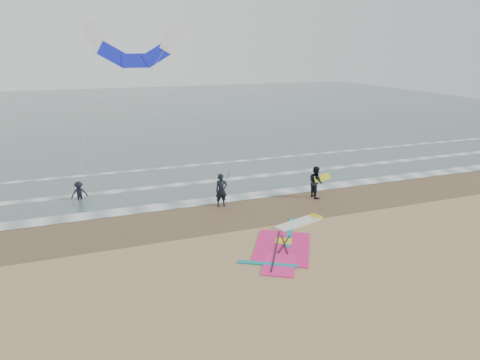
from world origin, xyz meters
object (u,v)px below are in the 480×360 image
object	(u,v)px
windsurf_rig	(288,240)
surf_kite	(135,50)
person_standing	(221,190)
person_walking	(316,182)
person_wading	(79,188)

from	to	relation	value
windsurf_rig	surf_kite	bearing A→B (deg)	111.25
person_standing	surf_kite	xyz separation A→B (m)	(-3.46, 7.27, 7.78)
person_standing	surf_kite	bearing A→B (deg)	114.11
person_walking	person_wading	size ratio (longest dim) A/B	1.30
windsurf_rig	person_standing	size ratio (longest dim) A/B	3.09
surf_kite	person_walking	bearing A→B (deg)	-39.61
person_standing	person_walking	size ratio (longest dim) A/B	0.99
windsurf_rig	person_wading	xyz separation A→B (m)	(-9.34, 9.64, 0.72)
person_wading	surf_kite	xyz separation A→B (m)	(4.33, 3.26, 8.00)
windsurf_rig	person_wading	world-z (taller)	person_wading
surf_kite	person_wading	bearing A→B (deg)	-143.04
windsurf_rig	person_walking	bearing A→B (deg)	49.42
person_walking	person_wading	bearing A→B (deg)	71.24
person_wading	windsurf_rig	bearing A→B (deg)	-47.35
windsurf_rig	person_walking	world-z (taller)	person_walking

